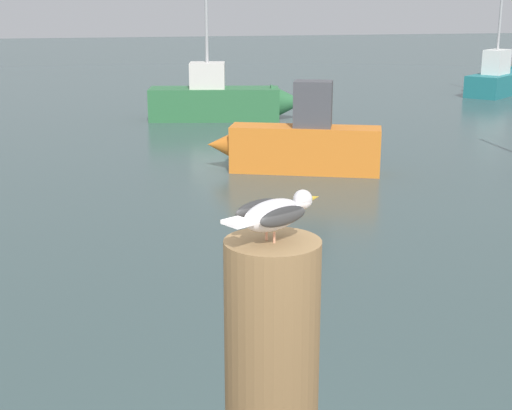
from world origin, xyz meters
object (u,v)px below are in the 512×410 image
seagull (274,213)px  boat_teal (506,79)px  boat_orange (298,143)px  boat_green (228,100)px

seagull → boat_teal: 24.83m
boat_orange → boat_teal: (10.02, 10.07, -0.10)m
boat_teal → seagull: bearing=-122.0°
boat_green → boat_teal: (10.20, 3.74, -0.07)m
seagull → boat_green: (2.91, 17.25, -1.96)m
boat_orange → boat_teal: 14.21m
boat_green → boat_orange: (0.18, -6.33, 0.03)m
boat_green → boat_orange: boat_green is taller
boat_orange → boat_teal: bearing=45.1°
boat_orange → boat_teal: boat_teal is taller
boat_green → boat_teal: size_ratio=1.08×
seagull → boat_green: boat_green is taller
boat_green → seagull: bearing=-99.6°
boat_green → boat_orange: bearing=-88.4°
seagull → boat_orange: 11.51m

